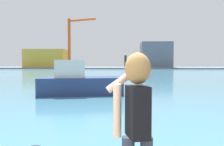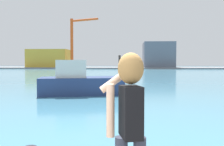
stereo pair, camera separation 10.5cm
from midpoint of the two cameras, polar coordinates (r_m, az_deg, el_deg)
The scene contains 8 objects.
ground_plane at distance 51.77m, azimuth 2.73°, elevation -0.10°, with size 220.00×220.00×0.00m, color #334751.
harbor_water at distance 53.77m, azimuth 2.77°, elevation 0.01°, with size 140.00×100.00×0.02m, color teal.
far_shore_dock at distance 93.74m, azimuth 3.22°, elevation 1.20°, with size 140.00×20.00×0.49m, color gray.
person_photographer at distance 2.77m, azimuth 5.10°, elevation -9.45°, with size 0.54×0.54×1.74m.
boat_moored at distance 18.06m, azimuth -7.24°, elevation -2.08°, with size 6.26×3.72×2.45m.
warehouse_left at distance 97.74m, azimuth -13.81°, elevation 3.24°, with size 14.65×12.72×6.53m, color gold.
warehouse_right at distance 93.58m, azimuth 10.50°, elevation 4.07°, with size 10.79×12.58×8.99m, color slate.
port_crane at distance 87.93m, azimuth -8.47°, elevation 7.91°, with size 10.21×4.80×16.86m.
Camera 2 is at (1.04, -1.71, 2.31)m, focal length 40.15 mm.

